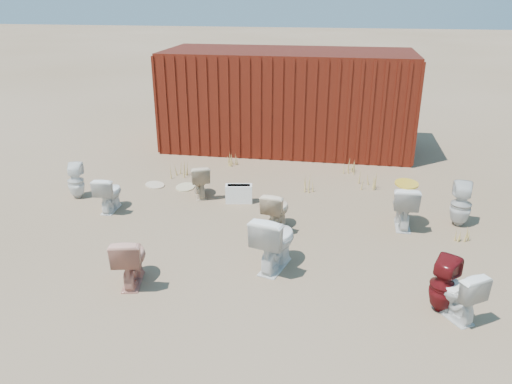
% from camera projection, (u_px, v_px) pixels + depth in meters
% --- Properties ---
extents(ground, '(100.00, 100.00, 0.00)m').
position_uv_depth(ground, '(250.00, 237.00, 8.15)').
color(ground, brown).
rests_on(ground, ground).
extents(shipping_container, '(6.00, 2.40, 2.40)m').
position_uv_depth(shipping_container, '(287.00, 100.00, 12.45)').
color(shipping_container, '#51120D').
rests_on(shipping_container, ground).
extents(toilet_front_a, '(0.39, 0.66, 0.66)m').
position_uv_depth(toilet_front_a, '(109.00, 193.00, 9.03)').
color(toilet_front_a, white).
rests_on(toilet_front_a, ground).
extents(toilet_front_pink, '(0.55, 0.78, 0.73)m').
position_uv_depth(toilet_front_pink, '(130.00, 259.00, 6.75)').
color(toilet_front_pink, tan).
rests_on(toilet_front_pink, ground).
extents(toilet_front_c, '(0.68, 0.94, 0.86)m').
position_uv_depth(toilet_front_c, '(275.00, 241.00, 7.10)').
color(toilet_front_c, white).
rests_on(toilet_front_c, ground).
extents(toilet_front_maroon, '(0.45, 0.45, 0.73)m').
position_uv_depth(toilet_front_maroon, '(443.00, 285.00, 6.15)').
color(toilet_front_maroon, '#5F1013').
rests_on(toilet_front_maroon, ground).
extents(toilet_front_e, '(0.69, 0.77, 0.68)m').
position_uv_depth(toilet_front_e, '(456.00, 292.00, 6.05)').
color(toilet_front_e, white).
rests_on(toilet_front_e, ground).
extents(toilet_back_a, '(0.38, 0.39, 0.68)m').
position_uv_depth(toilet_back_a, '(76.00, 181.00, 9.58)').
color(toilet_back_a, white).
rests_on(toilet_back_a, ground).
extents(toilet_back_beige_left, '(0.58, 0.73, 0.65)m').
position_uv_depth(toilet_back_beige_left, '(200.00, 180.00, 9.65)').
color(toilet_back_beige_left, '#C8B393').
rests_on(toilet_back_beige_left, ground).
extents(toilet_back_beige_right, '(0.49, 0.72, 0.68)m').
position_uv_depth(toilet_back_beige_right, '(276.00, 210.00, 8.32)').
color(toilet_back_beige_right, beige).
rests_on(toilet_back_beige_right, ground).
extents(toilet_back_yellowlid, '(0.44, 0.75, 0.76)m').
position_uv_depth(toilet_back_yellowlid, '(404.00, 205.00, 8.38)').
color(toilet_back_yellowlid, white).
rests_on(toilet_back_yellowlid, ground).
extents(toilet_back_e, '(0.39, 0.39, 0.76)m').
position_uv_depth(toilet_back_e, '(461.00, 204.00, 8.42)').
color(toilet_back_e, silver).
rests_on(toilet_back_e, ground).
extents(yellow_lid, '(0.39, 0.48, 0.02)m').
position_uv_depth(yellow_lid, '(407.00, 184.00, 8.24)').
color(yellow_lid, gold).
rests_on(yellow_lid, toilet_back_yellowlid).
extents(loose_tank, '(0.53, 0.28, 0.35)m').
position_uv_depth(loose_tank, '(239.00, 194.00, 9.41)').
color(loose_tank, white).
rests_on(loose_tank, ground).
extents(loose_lid_near, '(0.42, 0.52, 0.02)m').
position_uv_depth(loose_lid_near, '(185.00, 187.00, 10.18)').
color(loose_lid_near, '#C6BA8F').
rests_on(loose_lid_near, ground).
extents(loose_lid_far, '(0.59, 0.58, 0.02)m').
position_uv_depth(loose_lid_far, '(155.00, 185.00, 10.28)').
color(loose_lid_far, '#CCB494').
rests_on(loose_lid_far, ground).
extents(weed_clump_a, '(0.36, 0.36, 0.31)m').
position_uv_depth(weed_clump_a, '(179.00, 169.00, 10.75)').
color(weed_clump_a, '#B19347').
rests_on(weed_clump_a, ground).
extents(weed_clump_b, '(0.32, 0.32, 0.30)m').
position_uv_depth(weed_clump_b, '(306.00, 183.00, 10.01)').
color(weed_clump_b, '#B19347').
rests_on(weed_clump_b, ground).
extents(weed_clump_c, '(0.36, 0.36, 0.33)m').
position_uv_depth(weed_clump_c, '(368.00, 179.00, 10.15)').
color(weed_clump_c, '#B19347').
rests_on(weed_clump_c, ground).
extents(weed_clump_d, '(0.30, 0.30, 0.27)m').
position_uv_depth(weed_clump_d, '(231.00, 159.00, 11.47)').
color(weed_clump_d, '#B19347').
rests_on(weed_clump_d, ground).
extents(weed_clump_e, '(0.34, 0.34, 0.27)m').
position_uv_depth(weed_clump_e, '(351.00, 166.00, 11.00)').
color(weed_clump_e, '#B19347').
rests_on(weed_clump_e, ground).
extents(weed_clump_f, '(0.28, 0.28, 0.21)m').
position_uv_depth(weed_clump_f, '(462.00, 235.00, 7.99)').
color(weed_clump_f, '#B19347').
rests_on(weed_clump_f, ground).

